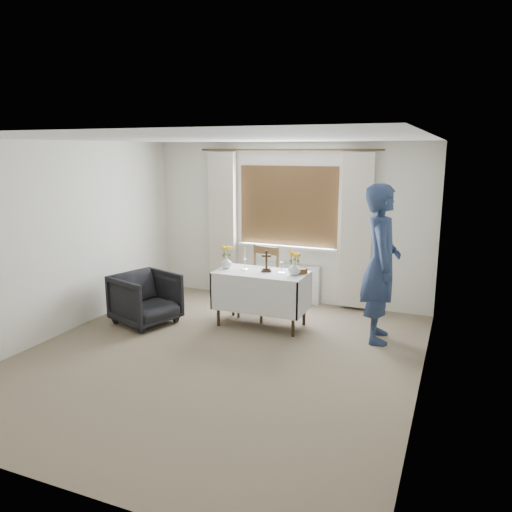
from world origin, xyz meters
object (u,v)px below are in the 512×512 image
Objects in this scene: altar_table at (261,299)px; armchair at (146,299)px; flower_vase_right at (294,269)px; wooden_chair at (258,283)px; flower_vase_left at (226,262)px; person at (381,264)px; wooden_cross at (266,261)px.

altar_table is 1.61m from armchair.
wooden_chair is at bearing 153.91° from flower_vase_right.
flower_vase_left is at bearing 179.90° from flower_vase_right.
flower_vase_right reaches higher than altar_table.
armchair is 3.21m from person.
flower_vase_right reaches higher than flower_vase_left.
armchair is 2.70× the size of wooden_cross.
altar_table is 1.58× the size of armchair.
altar_table is 7.25× the size of flower_vase_right.
altar_table is 0.62× the size of person.
flower_vase_right is at bearing 0.96° from altar_table.
altar_table is 4.27× the size of wooden_cross.
wooden_chair is 0.55m from wooden_cross.
wooden_cross is at bearing 80.85° from person.
wooden_cross is 0.41m from flower_vase_right.
wooden_chair reaches higher than flower_vase_left.
wooden_chair is 1.60m from armchair.
person is 1.11m from flower_vase_right.
wooden_chair reaches higher than altar_table.
flower_vase_left is 1.00m from flower_vase_right.
flower_vase_right is (0.41, -0.03, -0.06)m from wooden_cross.
wooden_cross reaches higher than altar_table.
flower_vase_right reaches higher than armchair.
altar_table is 1.68m from person.
flower_vase_right is at bearing -56.73° from armchair.
wooden_chair is at bearing -39.17° from armchair.
altar_table is 1.22× the size of wooden_chair.
altar_table reaches higher than armchair.
flower_vase_left is (-0.59, -0.03, -0.06)m from wooden_cross.
wooden_chair is at bearing 119.41° from altar_table.
person reaches higher than armchair.
wooden_chair is 0.58m from flower_vase_left.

